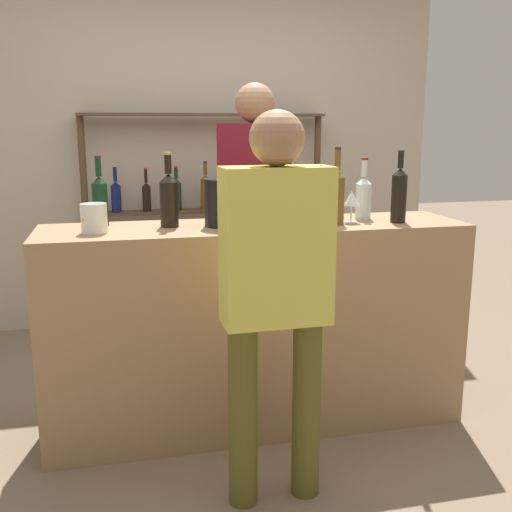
# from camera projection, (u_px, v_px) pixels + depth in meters

# --- Properties ---
(ground_plane) EXTENTS (16.00, 16.00, 0.00)m
(ground_plane) POSITION_uv_depth(u_px,v_px,m) (256.00, 420.00, 3.15)
(ground_plane) COLOR #7A6651
(bar_counter) EXTENTS (2.08, 0.52, 1.04)m
(bar_counter) POSITION_uv_depth(u_px,v_px,m) (256.00, 326.00, 3.04)
(bar_counter) COLOR #997551
(bar_counter) RESTS_ON ground_plane
(back_wall) EXTENTS (3.68, 0.12, 2.80)m
(back_wall) POSITION_uv_depth(u_px,v_px,m) (201.00, 141.00, 4.62)
(back_wall) COLOR #B2A899
(back_wall) RESTS_ON ground_plane
(back_shelf) EXTENTS (1.82, 0.18, 1.60)m
(back_shelf) POSITION_uv_depth(u_px,v_px,m) (206.00, 188.00, 4.52)
(back_shelf) COLOR #4C3828
(back_shelf) RESTS_ON ground_plane
(counter_bottle_0) EXTENTS (0.07, 0.07, 0.34)m
(counter_bottle_0) POSITION_uv_depth(u_px,v_px,m) (100.00, 199.00, 2.87)
(counter_bottle_0) COLOR black
(counter_bottle_0) RESTS_ON bar_counter
(counter_bottle_1) EXTENTS (0.08, 0.08, 0.37)m
(counter_bottle_1) POSITION_uv_depth(u_px,v_px,m) (337.00, 195.00, 2.91)
(counter_bottle_1) COLOR brown
(counter_bottle_1) RESTS_ON bar_counter
(counter_bottle_2) EXTENTS (0.08, 0.08, 0.36)m
(counter_bottle_2) POSITION_uv_depth(u_px,v_px,m) (399.00, 194.00, 2.97)
(counter_bottle_2) COLOR black
(counter_bottle_2) RESTS_ON bar_counter
(counter_bottle_3) EXTENTS (0.08, 0.08, 0.31)m
(counter_bottle_3) POSITION_uv_depth(u_px,v_px,m) (363.00, 196.00, 3.09)
(counter_bottle_3) COLOR silver
(counter_bottle_3) RESTS_ON bar_counter
(counter_bottle_4) EXTENTS (0.09, 0.09, 0.35)m
(counter_bottle_4) POSITION_uv_depth(u_px,v_px,m) (169.00, 198.00, 2.85)
(counter_bottle_4) COLOR black
(counter_bottle_4) RESTS_ON bar_counter
(wine_glass) EXTENTS (0.08, 0.08, 0.16)m
(wine_glass) POSITION_uv_depth(u_px,v_px,m) (352.00, 199.00, 2.97)
(wine_glass) COLOR silver
(wine_glass) RESTS_ON bar_counter
(ice_bucket) EXTENTS (0.22, 0.22, 0.23)m
(ice_bucket) POSITION_uv_depth(u_px,v_px,m) (226.00, 202.00, 2.88)
(ice_bucket) COLOR black
(ice_bucket) RESTS_ON bar_counter
(cork_jar) EXTENTS (0.12, 0.12, 0.13)m
(cork_jar) POSITION_uv_depth(u_px,v_px,m) (94.00, 218.00, 2.69)
(cork_jar) COLOR silver
(cork_jar) RESTS_ON bar_counter
(server_behind_counter) EXTENTS (0.46, 0.30, 1.76)m
(server_behind_counter) POSITION_uv_depth(u_px,v_px,m) (255.00, 205.00, 3.60)
(server_behind_counter) COLOR black
(server_behind_counter) RESTS_ON ground_plane
(customer_center) EXTENTS (0.42, 0.21, 1.58)m
(customer_center) POSITION_uv_depth(u_px,v_px,m) (276.00, 282.00, 2.31)
(customer_center) COLOR brown
(customer_center) RESTS_ON ground_plane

